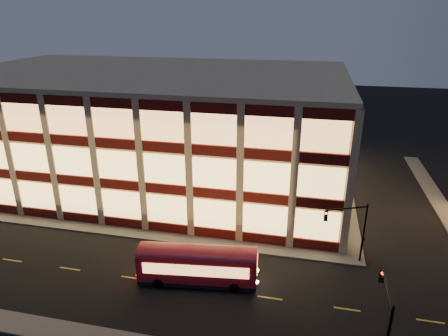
# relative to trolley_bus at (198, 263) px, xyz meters

# --- Properties ---
(ground) EXTENTS (200.00, 200.00, 0.00)m
(ground) POSITION_rel_trolley_bus_xyz_m (-9.74, 5.20, -1.87)
(ground) COLOR black
(ground) RESTS_ON ground
(sidewalk_office_south) EXTENTS (54.00, 2.00, 0.15)m
(sidewalk_office_south) POSITION_rel_trolley_bus_xyz_m (-12.74, 6.20, -1.79)
(sidewalk_office_south) COLOR #514F4C
(sidewalk_office_south) RESTS_ON ground
(sidewalk_office_east) EXTENTS (2.00, 30.00, 0.15)m
(sidewalk_office_east) POSITION_rel_trolley_bus_xyz_m (13.26, 22.20, -1.79)
(sidewalk_office_east) COLOR #514F4C
(sidewalk_office_east) RESTS_ON ground
(sidewalk_tower_west) EXTENTS (2.00, 30.00, 0.15)m
(sidewalk_tower_west) POSITION_rel_trolley_bus_xyz_m (24.26, 22.20, -1.79)
(sidewalk_tower_west) COLOR #514F4C
(sidewalk_tower_west) RESTS_ON ground
(sidewalk_near) EXTENTS (100.00, 2.00, 0.15)m
(sidewalk_near) POSITION_rel_trolley_bus_xyz_m (-9.74, -7.80, -1.79)
(sidewalk_near) COLOR #514F4C
(sidewalk_near) RESTS_ON ground
(office_building) EXTENTS (50.45, 30.45, 14.50)m
(office_building) POSITION_rel_trolley_bus_xyz_m (-12.66, 22.11, 5.38)
(office_building) COLOR tan
(office_building) RESTS_ON ground
(traffic_signal_far) EXTENTS (3.79, 1.87, 6.00)m
(traffic_signal_far) POSITION_rel_trolley_bus_xyz_m (12.47, 5.44, 2.25)
(traffic_signal_far) COLOR black
(traffic_signal_far) RESTS_ON ground
(traffic_signal_near) EXTENTS (0.32, 4.45, 6.00)m
(traffic_signal_near) POSITION_rel_trolley_bus_xyz_m (13.76, -5.83, 2.26)
(traffic_signal_near) COLOR black
(traffic_signal_near) RESTS_ON ground
(trolley_bus) EXTENTS (10.17, 3.72, 3.37)m
(trolley_bus) POSITION_rel_trolley_bus_xyz_m (0.00, 0.00, 0.00)
(trolley_bus) COLOR maroon
(trolley_bus) RESTS_ON ground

